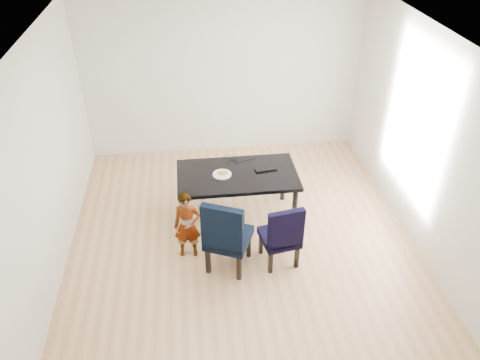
{
  "coord_description": "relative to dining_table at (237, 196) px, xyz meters",
  "views": [
    {
      "loc": [
        -0.59,
        -4.67,
        4.17
      ],
      "look_at": [
        0.0,
        0.2,
        0.85
      ],
      "focal_mm": 35.0,
      "sensor_mm": 36.0,
      "label": 1
    }
  ],
  "objects": [
    {
      "name": "cable_tangle",
      "position": [
        -0.03,
        0.29,
        0.38
      ],
      "size": [
        0.22,
        0.22,
        0.01
      ],
      "primitive_type": "torus",
      "rotation": [
        0.0,
        0.0,
        0.4
      ],
      "color": "black",
      "rests_on": "dining_table"
    },
    {
      "name": "child",
      "position": [
        -0.7,
        -0.65,
        0.09
      ],
      "size": [
        0.35,
        0.24,
        0.92
      ],
      "primitive_type": "imported",
      "rotation": [
        0.0,
        0.0,
        -0.07
      ],
      "color": "#D15411",
      "rests_on": "floor"
    },
    {
      "name": "wall_left",
      "position": [
        -2.25,
        -0.5,
        0.98
      ],
      "size": [
        0.01,
        5.0,
        2.7
      ],
      "primitive_type": "cube",
      "color": "white",
      "rests_on": "ground"
    },
    {
      "name": "chair_left",
      "position": [
        -0.21,
        -0.9,
        0.14
      ],
      "size": [
        0.67,
        0.68,
        1.04
      ],
      "primitive_type": "cube",
      "rotation": [
        0.0,
        0.0,
        -0.42
      ],
      "color": "black",
      "rests_on": "floor"
    },
    {
      "name": "chair_right",
      "position": [
        0.41,
        -0.9,
        0.08
      ],
      "size": [
        0.5,
        0.52,
        0.9
      ],
      "primitive_type": "cube",
      "rotation": [
        0.0,
        0.0,
        0.17
      ],
      "color": "black",
      "rests_on": "floor"
    },
    {
      "name": "wall_right",
      "position": [
        2.25,
        -0.5,
        0.98
      ],
      "size": [
        0.01,
        5.0,
        2.7
      ],
      "primitive_type": "cube",
      "color": "silver",
      "rests_on": "ground"
    },
    {
      "name": "laptop",
      "position": [
        0.39,
        0.1,
        0.39
      ],
      "size": [
        0.33,
        0.24,
        0.02
      ],
      "primitive_type": "imported",
      "rotation": [
        0.0,
        0.0,
        3.28
      ],
      "color": "black",
      "rests_on": "dining_table"
    },
    {
      "name": "wall_front",
      "position": [
        0.0,
        -3.0,
        0.98
      ],
      "size": [
        4.5,
        0.01,
        2.7
      ],
      "primitive_type": "cube",
      "color": "white",
      "rests_on": "ground"
    },
    {
      "name": "wall_back",
      "position": [
        0.0,
        2.0,
        0.98
      ],
      "size": [
        4.5,
        0.01,
        2.7
      ],
      "primitive_type": "cube",
      "color": "silver",
      "rests_on": "ground"
    },
    {
      "name": "sandwich",
      "position": [
        -0.19,
        -0.01,
        0.42
      ],
      "size": [
        0.16,
        0.09,
        0.06
      ],
      "primitive_type": "ellipsoid",
      "rotation": [
        0.0,
        0.0,
        0.12
      ],
      "color": "olive",
      "rests_on": "plate"
    },
    {
      "name": "ceiling",
      "position": [
        0.0,
        -0.5,
        2.33
      ],
      "size": [
        4.5,
        5.0,
        0.01
      ],
      "primitive_type": "cube",
      "color": "white",
      "rests_on": "wall_back"
    },
    {
      "name": "plate",
      "position": [
        -0.2,
        -0.0,
        0.38
      ],
      "size": [
        0.29,
        0.29,
        0.01
      ],
      "primitive_type": "cylinder",
      "rotation": [
        0.0,
        0.0,
        0.19
      ],
      "color": "white",
      "rests_on": "dining_table"
    },
    {
      "name": "floor",
      "position": [
        0.0,
        -0.5,
        -0.38
      ],
      "size": [
        4.5,
        5.0,
        0.01
      ],
      "primitive_type": "cube",
      "color": "tan",
      "rests_on": "ground"
    },
    {
      "name": "dining_table",
      "position": [
        0.0,
        0.0,
        0.0
      ],
      "size": [
        1.6,
        0.9,
        0.75
      ],
      "primitive_type": "cube",
      "color": "black",
      "rests_on": "floor"
    }
  ]
}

